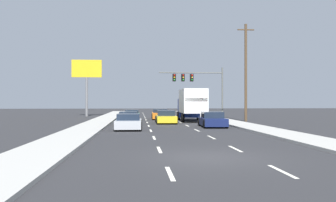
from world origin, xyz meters
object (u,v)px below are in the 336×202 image
Objects in this scene: box_truck at (192,103)px; roadside_billboard at (87,76)px; car_green at (132,115)px; utility_pole_mid at (246,71)px; car_orange at (160,114)px; traffic_signal_mast at (193,80)px; car_silver at (129,122)px; car_yellow at (166,117)px; car_tan at (128,118)px; car_navy at (212,120)px.

box_truck is 0.94× the size of roadside_billboard.
car_green is 0.44× the size of utility_pole_mid.
car_orange is 11.43m from utility_pole_mid.
roadside_billboard is at bearing 133.87° from box_truck.
car_green is 9.52m from traffic_signal_mast.
car_yellow is (3.42, 7.51, 0.02)m from car_silver.
car_tan is 1.07× the size of car_silver.
car_green is 14.37m from car_silver.
traffic_signal_mast is at bearing 55.04° from car_tan.
roadside_billboard reaches higher than car_yellow.
car_tan is 20.01m from roadside_billboard.
utility_pole_mid reaches higher than box_truck.
car_yellow is at bearing 123.28° from car_navy.
car_navy reaches higher than car_silver.
car_yellow is 1.04× the size of car_navy.
car_silver is (0.19, -6.27, 0.01)m from car_tan.
car_silver is 0.39× the size of utility_pole_mid.
box_truck is at bearing -46.13° from roadside_billboard.
box_truck is 6.70m from utility_pole_mid.
box_truck is 19.41m from roadside_billboard.
utility_pole_mid reaches higher than roadside_billboard.
car_navy is (7.10, -4.06, 0.03)m from car_tan.
car_yellow is at bearing -89.44° from car_orange.
car_tan is at bearing -111.69° from car_orange.
car_orange is 14.65m from roadside_billboard.
car_orange is at bearing 77.57° from car_silver.
car_silver is at bearing -113.79° from traffic_signal_mast.
utility_pole_mid is at bearing 15.38° from car_tan.
car_silver reaches higher than car_green.
car_orange is 13.44m from car_navy.
traffic_signal_mast reaches higher than car_navy.
traffic_signal_mast is (0.90, 15.51, 4.28)m from car_navy.
utility_pole_mid reaches higher than car_navy.
car_silver is 0.53× the size of box_truck.
utility_pole_mid reaches higher than car_tan.
car_green is at bearing 89.97° from car_silver.
car_silver is 0.49× the size of traffic_signal_mast.
car_tan is at bearing -91.41° from car_green.
car_yellow is at bearing -166.15° from utility_pole_mid.
car_yellow reaches higher than car_green.
box_truck is at bearing 92.85° from car_navy.
roadside_billboard is at bearing 123.70° from car_green.
box_truck is 0.92× the size of traffic_signal_mast.
car_navy is 0.40× the size of utility_pole_mid.
traffic_signal_mast is at bearing 86.66° from car_navy.
car_tan is 8.14m from box_truck.
car_navy is at bearing -29.81° from car_tan.
box_truck reaches higher than car_tan.
car_tan is 0.53× the size of roadside_billboard.
car_yellow is at bearing -59.11° from roadside_billboard.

